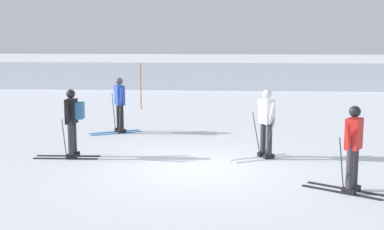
{
  "coord_description": "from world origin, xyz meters",
  "views": [
    {
      "loc": [
        0.66,
        -11.56,
        3.11
      ],
      "look_at": [
        -0.22,
        2.16,
        0.9
      ],
      "focal_mm": 48.81,
      "sensor_mm": 36.0,
      "label": 1
    }
  ],
  "objects_px": {
    "skier_blue": "(119,103)",
    "trail_marker_pole": "(141,86)",
    "skier_red": "(353,147)",
    "skier_white": "(266,122)",
    "skier_black": "(73,120)"
  },
  "relations": [
    {
      "from": "skier_blue",
      "to": "trail_marker_pole",
      "type": "bearing_deg",
      "value": 91.6
    },
    {
      "from": "skier_red",
      "to": "skier_blue",
      "type": "bearing_deg",
      "value": 134.86
    },
    {
      "from": "skier_red",
      "to": "skier_white",
      "type": "height_order",
      "value": "same"
    },
    {
      "from": "skier_black",
      "to": "trail_marker_pole",
      "type": "height_order",
      "value": "trail_marker_pole"
    },
    {
      "from": "skier_black",
      "to": "skier_white",
      "type": "relative_size",
      "value": 1.0
    },
    {
      "from": "trail_marker_pole",
      "to": "skier_black",
      "type": "bearing_deg",
      "value": -92.48
    },
    {
      "from": "skier_red",
      "to": "skier_blue",
      "type": "relative_size",
      "value": 1.0
    },
    {
      "from": "skier_black",
      "to": "skier_blue",
      "type": "bearing_deg",
      "value": 81.45
    },
    {
      "from": "skier_white",
      "to": "trail_marker_pole",
      "type": "distance_m",
      "value": 9.11
    },
    {
      "from": "skier_blue",
      "to": "skier_white",
      "type": "relative_size",
      "value": 1.0
    },
    {
      "from": "skier_red",
      "to": "skier_black",
      "type": "xyz_separation_m",
      "value": [
        -6.21,
        2.44,
        0.04
      ]
    },
    {
      "from": "trail_marker_pole",
      "to": "skier_white",
      "type": "bearing_deg",
      "value": -61.12
    },
    {
      "from": "skier_white",
      "to": "skier_black",
      "type": "bearing_deg",
      "value": -176.62
    },
    {
      "from": "skier_black",
      "to": "skier_white",
      "type": "height_order",
      "value": "same"
    },
    {
      "from": "skier_red",
      "to": "skier_black",
      "type": "height_order",
      "value": "same"
    }
  ]
}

